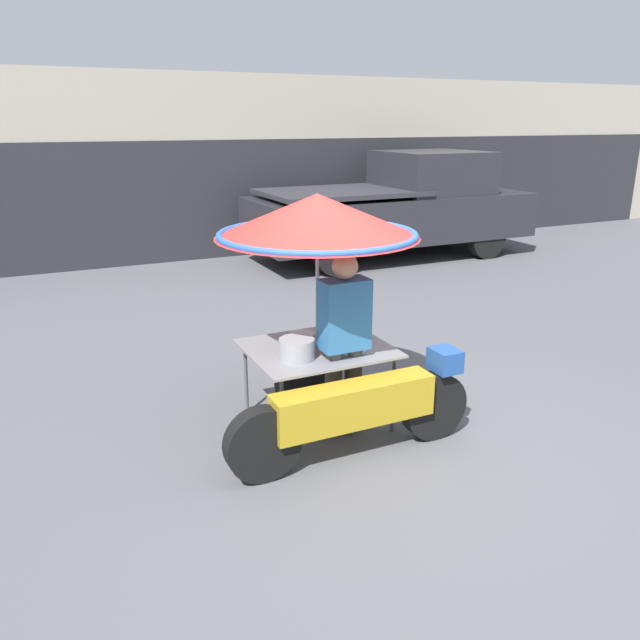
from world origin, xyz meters
TOP-DOWN VIEW (x-y plane):
  - ground_plane at (0.00, 0.00)m, footprint 36.00×36.00m
  - shopfront_building at (0.00, 8.71)m, footprint 28.00×2.06m
  - vendor_motorcycle_cart at (-0.34, 0.71)m, footprint 2.02×1.61m
  - vendor_person at (-0.24, 0.53)m, footprint 0.38×0.22m
  - pickup_truck at (3.90, 6.29)m, footprint 5.26×1.91m

SIDE VIEW (x-z plane):
  - ground_plane at x=0.00m, z-range 0.00..0.00m
  - vendor_person at x=-0.24m, z-range 0.08..1.60m
  - pickup_truck at x=3.90m, z-range -0.03..1.89m
  - vendor_motorcycle_cart at x=-0.34m, z-range 0.48..2.42m
  - shopfront_building at x=0.00m, z-range -0.01..3.27m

